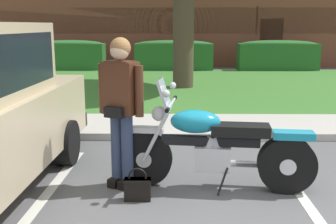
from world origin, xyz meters
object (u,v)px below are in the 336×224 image
at_px(rider_person, 121,102).
at_px(brick_building, 171,23).
at_px(motorcycle, 222,147).
at_px(hedge_center_right, 278,55).
at_px(handbag, 138,187).
at_px(hedge_left, 70,55).
at_px(hedge_center_left, 174,55).

bearing_deg(rider_person, brick_building, 88.52).
bearing_deg(rider_person, motorcycle, -3.57).
height_order(motorcycle, hedge_center_right, motorcycle).
relative_size(handbag, hedge_left, 0.13).
bearing_deg(hedge_center_right, handbag, -110.03).
distance_m(rider_person, hedge_center_right, 13.11).
bearing_deg(handbag, hedge_center_left, 88.16).
xyz_separation_m(rider_person, hedge_left, (-3.57, 12.19, -0.34)).
relative_size(hedge_left, hedge_center_right, 0.86).
height_order(motorcycle, brick_building, brick_building).
relative_size(handbag, hedge_center_left, 0.12).
distance_m(motorcycle, handbag, 1.04).
bearing_deg(hedge_center_left, hedge_center_right, 0.00).
xyz_separation_m(hedge_left, brick_building, (4.03, 5.40, 1.28)).
bearing_deg(rider_person, handbag, -62.53).
bearing_deg(handbag, motorcycle, 19.70).
height_order(motorcycle, hedge_center_left, motorcycle).
bearing_deg(motorcycle, handbag, -160.30).
distance_m(hedge_center_left, hedge_center_right, 4.19).
relative_size(handbag, hedge_center_right, 0.11).
xyz_separation_m(handbag, brick_building, (0.25, 17.99, 1.79)).
distance_m(hedge_left, brick_building, 6.85).
xyz_separation_m(rider_person, hedge_center_left, (0.61, 12.19, -0.34)).
bearing_deg(hedge_center_left, handbag, -91.84).
xyz_separation_m(handbag, hedge_left, (-3.78, 12.59, 0.51)).
xyz_separation_m(motorcycle, rider_person, (-1.13, 0.07, 0.50)).
relative_size(rider_person, handbag, 4.74).
xyz_separation_m(motorcycle, brick_building, (-0.68, 17.66, 1.44)).
height_order(hedge_left, brick_building, brick_building).
relative_size(rider_person, hedge_center_right, 0.54).
relative_size(hedge_center_right, brick_building, 0.14).
distance_m(motorcycle, rider_person, 1.24).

